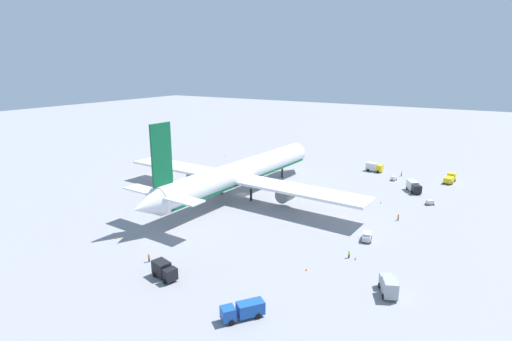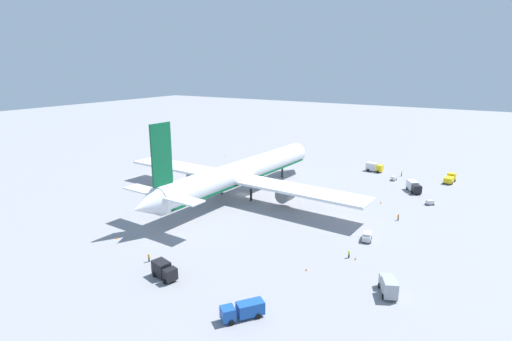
{
  "view_description": "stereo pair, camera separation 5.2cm",
  "coord_description": "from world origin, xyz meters",
  "px_view_note": "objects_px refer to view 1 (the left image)",
  "views": [
    {
      "loc": [
        -98.02,
        -64.61,
        38.36
      ],
      "look_at": [
        2.04,
        -3.57,
        7.58
      ],
      "focal_mm": 28.36,
      "sensor_mm": 36.0,
      "label": 1
    },
    {
      "loc": [
        -97.99,
        -64.65,
        38.36
      ],
      "look_at": [
        2.04,
        -3.57,
        7.58
      ],
      "focal_mm": 28.36,
      "sensor_mm": 36.0,
      "label": 2
    }
  ],
  "objects_px": {
    "ground_worker_3": "(402,174)",
    "traffic_cone_4": "(381,202)",
    "service_truck_3": "(243,310)",
    "service_truck_5": "(414,186)",
    "airliner": "(240,173)",
    "traffic_cone_1": "(306,269)",
    "service_truck_2": "(450,178)",
    "baggage_cart_1": "(430,202)",
    "service_truck_1": "(164,270)",
    "baggage_cart_0": "(394,178)",
    "service_van": "(367,236)",
    "traffic_cone_0": "(225,156)",
    "ground_worker_1": "(149,258)",
    "service_truck_0": "(374,167)",
    "traffic_cone_3": "(116,238)",
    "ground_worker_0": "(398,217)",
    "service_truck_4": "(389,286)",
    "ground_worker_2": "(349,254)",
    "traffic_cone_2": "(355,258)"
  },
  "relations": [
    {
      "from": "ground_worker_1",
      "to": "service_truck_0",
      "type": "bearing_deg",
      "value": -11.18
    },
    {
      "from": "ground_worker_2",
      "to": "traffic_cone_0",
      "type": "xyz_separation_m",
      "value": [
        63.57,
        76.74,
        -0.58
      ]
    },
    {
      "from": "baggage_cart_0",
      "to": "traffic_cone_0",
      "type": "height_order",
      "value": "baggage_cart_0"
    },
    {
      "from": "ground_worker_1",
      "to": "traffic_cone_0",
      "type": "relative_size",
      "value": 3.21
    },
    {
      "from": "service_truck_2",
      "to": "traffic_cone_2",
      "type": "xyz_separation_m",
      "value": [
        -70.85,
        9.38,
        -1.11
      ]
    },
    {
      "from": "service_van",
      "to": "service_truck_5",
      "type": "bearing_deg",
      "value": -2.31
    },
    {
      "from": "service_truck_2",
      "to": "service_truck_3",
      "type": "distance_m",
      "value": 100.73
    },
    {
      "from": "baggage_cart_0",
      "to": "traffic_cone_4",
      "type": "height_order",
      "value": "baggage_cart_0"
    },
    {
      "from": "service_truck_3",
      "to": "traffic_cone_4",
      "type": "relative_size",
      "value": 12.27
    },
    {
      "from": "service_truck_3",
      "to": "traffic_cone_1",
      "type": "xyz_separation_m",
      "value": [
        18.91,
        -2.15,
        -1.18
      ]
    },
    {
      "from": "baggage_cart_1",
      "to": "airliner",
      "type": "bearing_deg",
      "value": 112.56
    },
    {
      "from": "baggage_cart_0",
      "to": "baggage_cart_1",
      "type": "xyz_separation_m",
      "value": [
        -20.14,
        -14.67,
        -0.02
      ]
    },
    {
      "from": "service_truck_5",
      "to": "ground_worker_2",
      "type": "xyz_separation_m",
      "value": [
        -53.72,
        2.36,
        -0.86
      ]
    },
    {
      "from": "airliner",
      "to": "service_truck_3",
      "type": "height_order",
      "value": "airliner"
    },
    {
      "from": "service_truck_1",
      "to": "service_truck_3",
      "type": "distance_m",
      "value": 19.43
    },
    {
      "from": "baggage_cart_1",
      "to": "traffic_cone_1",
      "type": "xyz_separation_m",
      "value": [
        -52.72,
        13.99,
        -0.48
      ]
    },
    {
      "from": "service_truck_5",
      "to": "traffic_cone_1",
      "type": "xyz_separation_m",
      "value": [
        -63.15,
        7.57,
        -1.44
      ]
    },
    {
      "from": "service_truck_2",
      "to": "ground_worker_3",
      "type": "bearing_deg",
      "value": 91.09
    },
    {
      "from": "service_truck_4",
      "to": "ground_worker_3",
      "type": "distance_m",
      "value": 81.54
    },
    {
      "from": "ground_worker_0",
      "to": "ground_worker_3",
      "type": "distance_m",
      "value": 44.88
    },
    {
      "from": "baggage_cart_0",
      "to": "ground_worker_1",
      "type": "height_order",
      "value": "ground_worker_1"
    },
    {
      "from": "service_truck_3",
      "to": "ground_worker_2",
      "type": "distance_m",
      "value": 29.28
    },
    {
      "from": "traffic_cone_3",
      "to": "traffic_cone_0",
      "type": "bearing_deg",
      "value": 19.16
    },
    {
      "from": "service_truck_0",
      "to": "traffic_cone_0",
      "type": "distance_m",
      "value": 62.29
    },
    {
      "from": "service_van",
      "to": "traffic_cone_0",
      "type": "height_order",
      "value": "service_van"
    },
    {
      "from": "service_truck_3",
      "to": "service_truck_5",
      "type": "bearing_deg",
      "value": -6.75
    },
    {
      "from": "baggage_cart_0",
      "to": "traffic_cone_0",
      "type": "xyz_separation_m",
      "value": [
        0.14,
        70.85,
        -0.5
      ]
    },
    {
      "from": "service_truck_4",
      "to": "ground_worker_2",
      "type": "bearing_deg",
      "value": 46.65
    },
    {
      "from": "service_truck_3",
      "to": "baggage_cart_1",
      "type": "relative_size",
      "value": 2.64
    },
    {
      "from": "airliner",
      "to": "service_truck_1",
      "type": "distance_m",
      "value": 50.55
    },
    {
      "from": "airliner",
      "to": "ground_worker_3",
      "type": "relative_size",
      "value": 46.31
    },
    {
      "from": "airliner",
      "to": "ground_worker_3",
      "type": "distance_m",
      "value": 60.92
    },
    {
      "from": "ground_worker_2",
      "to": "service_truck_1",
      "type": "bearing_deg",
      "value": 133.95
    },
    {
      "from": "service_van",
      "to": "traffic_cone_0",
      "type": "xyz_separation_m",
      "value": [
        53.2,
        77.35,
        -0.76
      ]
    },
    {
      "from": "service_truck_4",
      "to": "ground_worker_3",
      "type": "bearing_deg",
      "value": 10.63
    },
    {
      "from": "service_truck_3",
      "to": "ground_worker_0",
      "type": "xyz_separation_m",
      "value": [
        54.75,
        -11.23,
        -0.58
      ]
    },
    {
      "from": "airliner",
      "to": "service_truck_0",
      "type": "height_order",
      "value": "airliner"
    },
    {
      "from": "airliner",
      "to": "traffic_cone_3",
      "type": "distance_m",
      "value": 41.89
    },
    {
      "from": "service_truck_4",
      "to": "service_truck_5",
      "type": "relative_size",
      "value": 0.86
    },
    {
      "from": "service_truck_1",
      "to": "baggage_cart_0",
      "type": "bearing_deg",
      "value": -13.09
    },
    {
      "from": "service_truck_1",
      "to": "ground_worker_3",
      "type": "bearing_deg",
      "value": -12.78
    },
    {
      "from": "ground_worker_1",
      "to": "traffic_cone_0",
      "type": "distance_m",
      "value": 96.28
    },
    {
      "from": "service_truck_3",
      "to": "ground_worker_1",
      "type": "xyz_separation_m",
      "value": [
        5.78,
        26.36,
        -0.55
      ]
    },
    {
      "from": "service_van",
      "to": "baggage_cart_0",
      "type": "height_order",
      "value": "service_van"
    },
    {
      "from": "service_truck_5",
      "to": "traffic_cone_1",
      "type": "height_order",
      "value": "service_truck_5"
    },
    {
      "from": "baggage_cart_0",
      "to": "service_truck_3",
      "type": "bearing_deg",
      "value": 179.08
    },
    {
      "from": "service_truck_0",
      "to": "service_truck_1",
      "type": "xyz_separation_m",
      "value": [
        -97.59,
        11.57,
        -0.07
      ]
    },
    {
      "from": "service_truck_0",
      "to": "traffic_cone_1",
      "type": "bearing_deg",
      "value": -173.12
    },
    {
      "from": "ground_worker_3",
      "to": "traffic_cone_4",
      "type": "xyz_separation_m",
      "value": [
        -33.08,
        -1.45,
        -0.62
      ]
    },
    {
      "from": "airliner",
      "to": "ground_worker_0",
      "type": "relative_size",
      "value": 47.52
    }
  ]
}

